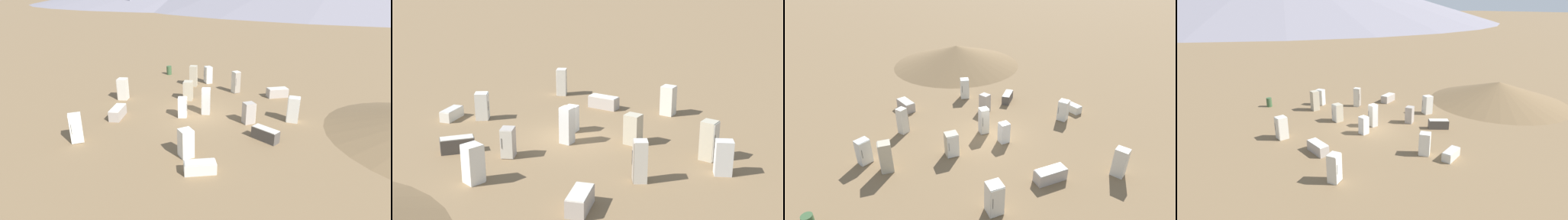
{
  "view_description": "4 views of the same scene",
  "coord_description": "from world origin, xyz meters",
  "views": [
    {
      "loc": [
        -19.79,
        -6.68,
        8.45
      ],
      "look_at": [
        -1.44,
        -0.26,
        0.86
      ],
      "focal_mm": 28.0,
      "sensor_mm": 36.0,
      "label": 1
    },
    {
      "loc": [
        19.54,
        -18.43,
        10.17
      ],
      "look_at": [
        1.16,
        0.07,
        1.87
      ],
      "focal_mm": 50.0,
      "sensor_mm": 36.0,
      "label": 2
    },
    {
      "loc": [
        3.63,
        17.92,
        11.6
      ],
      "look_at": [
        0.46,
        -0.58,
        1.79
      ],
      "focal_mm": 28.0,
      "sensor_mm": 36.0,
      "label": 3
    },
    {
      "loc": [
        -21.67,
        10.39,
        9.81
      ],
      "look_at": [
        -0.43,
        -0.13,
        1.7
      ],
      "focal_mm": 28.0,
      "sensor_mm": 36.0,
      "label": 4
    }
  ],
  "objects": [
    {
      "name": "discarded_fridge_0",
      "position": [
        1.05,
        7.01,
        0.88
      ],
      "size": [
        0.91,
        0.93,
        1.77
      ],
      "rotation": [
        0.0,
        0.0,
        0.23
      ],
      "color": "beige",
      "rests_on": "ground_plane"
    },
    {
      "name": "discarded_fridge_13",
      "position": [
        -7.43,
        -2.59,
        0.31
      ],
      "size": [
        1.28,
        1.72,
        0.63
      ],
      "rotation": [
        0.0,
        0.0,
        0.46
      ],
      "color": "beige",
      "rests_on": "ground_plane"
    },
    {
      "name": "discarded_fridge_4",
      "position": [
        -2.73,
        -5.18,
        0.38
      ],
      "size": [
        1.31,
        1.75,
        0.77
      ],
      "rotation": [
        0.0,
        0.0,
        2.67
      ],
      "color": "#4C4742",
      "rests_on": "ground_plane"
    },
    {
      "name": "discarded_fridge_14",
      "position": [
        -0.46,
        -3.76,
        0.73
      ],
      "size": [
        0.94,
        0.97,
        1.46
      ],
      "rotation": [
        0.0,
        0.0,
        3.82
      ],
      "color": "#A89E93",
      "rests_on": "ground_plane"
    },
    {
      "name": "discarded_fridge_11",
      "position": [
        8.04,
        1.74,
        0.81
      ],
      "size": [
        0.98,
        0.96,
        1.62
      ],
      "rotation": [
        0.0,
        0.0,
        0.69
      ],
      "color": "silver",
      "rests_on": "ground_plane"
    },
    {
      "name": "discarded_fridge_10",
      "position": [
        5.88,
        -1.49,
        0.96
      ],
      "size": [
        0.84,
        0.84,
        1.91
      ],
      "rotation": [
        0.0,
        0.0,
        2.36
      ],
      "color": "beige",
      "rests_on": "ground_plane"
    },
    {
      "name": "discarded_fridge_8",
      "position": [
        -2.57,
        5.23,
        0.38
      ],
      "size": [
        1.96,
        1.14,
        0.76
      ],
      "rotation": [
        0.0,
        0.0,
        4.95
      ],
      "color": "#A89E93",
      "rests_on": "ground_plane"
    },
    {
      "name": "discarded_fridge_3",
      "position": [
        6.62,
        2.76,
        0.97
      ],
      "size": [
        0.83,
        0.78,
        1.93
      ],
      "rotation": [
        0.0,
        0.0,
        4.88
      ],
      "color": "#B2A88E",
      "rests_on": "ground_plane"
    },
    {
      "name": "discarded_fridge_5",
      "position": [
        0.82,
        -6.59,
        0.88
      ],
      "size": [
        0.72,
        0.8,
        1.75
      ],
      "rotation": [
        0.0,
        0.0,
        6.26
      ],
      "color": "silver",
      "rests_on": "ground_plane"
    },
    {
      "name": "discarded_fridge_12",
      "position": [
        5.87,
        -5.1,
        0.39
      ],
      "size": [
        1.54,
        1.88,
        0.78
      ],
      "rotation": [
        0.0,
        0.0,
        0.53
      ],
      "color": "#A89E93",
      "rests_on": "ground_plane"
    },
    {
      "name": "discarded_fridge_7",
      "position": [
        -0.91,
        0.9,
        0.72
      ],
      "size": [
        0.78,
        0.79,
        1.44
      ],
      "rotation": [
        0.0,
        0.0,
        3.45
      ],
      "color": "white",
      "rests_on": "ground_plane"
    },
    {
      "name": "power_pylon_0",
      "position": [
        145.52,
        -2.54,
        10.1
      ],
      "size": [
        11.37,
        3.9,
        32.48
      ],
      "color": "gray",
      "rests_on": "ground_plane"
    },
    {
      "name": "dirt_mound",
      "position": [
        0.61,
        -15.69,
        1.08
      ],
      "size": [
        14.14,
        14.14,
        2.17
      ],
      "color": "brown",
      "rests_on": "ground_plane"
    },
    {
      "name": "discarded_fridge_9",
      "position": [
        -6.11,
        -1.33,
        0.8
      ],
      "size": [
        1.01,
        1.01,
        1.59
      ],
      "rotation": [
        0.0,
        0.0,
        5.53
      ],
      "color": "silver",
      "rests_on": "ground_plane"
    },
    {
      "name": "discarded_fridge_6",
      "position": [
        -6.65,
        5.43,
        0.89
      ],
      "size": [
        0.94,
        0.94,
        1.78
      ],
      "rotation": [
        0.0,
        0.0,
        2.27
      ],
      "color": "beige",
      "rests_on": "ground_plane"
    },
    {
      "name": "ground_plane",
      "position": [
        0.0,
        0.0,
        0.0
      ],
      "size": [
        1000.0,
        1000.0,
        0.0
      ],
      "primitive_type": "plane",
      "color": "brown"
    },
    {
      "name": "discarded_fridge_2",
      "position": [
        0.21,
        -0.49,
        0.96
      ],
      "size": [
        0.72,
        0.74,
        1.92
      ],
      "rotation": [
        0.0,
        0.0,
        0.23
      ],
      "color": "silver",
      "rests_on": "ground_plane"
    },
    {
      "name": "discarded_fridge_1",
      "position": [
        2.7,
        1.83,
        0.79
      ],
      "size": [
        0.91,
        0.88,
        1.58
      ],
      "rotation": [
        0.0,
        0.0,
        0.21
      ],
      "color": "#B2A88E",
      "rests_on": "ground_plane"
    },
    {
      "name": "rusty_barrel",
      "position": [
        9.74,
        6.68,
        0.46
      ],
      "size": [
        0.53,
        0.53,
        0.92
      ],
      "color": "#385633",
      "rests_on": "ground_plane"
    }
  ]
}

